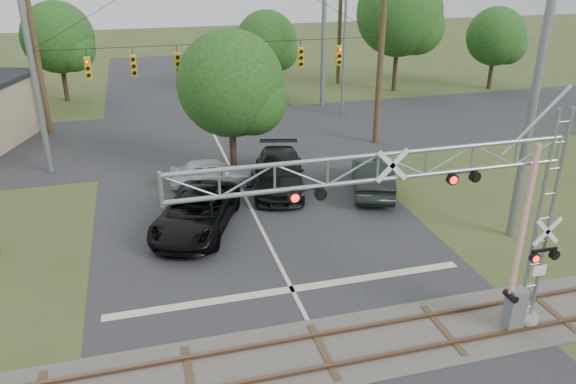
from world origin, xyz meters
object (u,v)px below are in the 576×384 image
object	(u,v)px
traffic_signal_span	(236,57)
pickup_black	(196,212)
sedan_silver	(212,173)
crossing_gantry	(447,210)
car_dark	(279,172)
streetlight	(342,48)

from	to	relation	value
traffic_signal_span	pickup_black	size ratio (longest dim) A/B	3.22
traffic_signal_span	sedan_silver	world-z (taller)	traffic_signal_span
crossing_gantry	traffic_signal_span	xyz separation A→B (m)	(-2.50, 18.36, 1.24)
crossing_gantry	sedan_silver	xyz separation A→B (m)	(-4.70, 14.10, -3.75)
crossing_gantry	traffic_signal_span	size ratio (longest dim) A/B	0.60
crossing_gantry	pickup_black	xyz separation A→B (m)	(-6.06, 9.42, -3.63)
sedan_silver	pickup_black	bearing A→B (deg)	167.58
pickup_black	car_dark	xyz separation A→B (m)	(4.57, 3.50, 0.03)
traffic_signal_span	car_dark	distance (m)	7.35
traffic_signal_span	streetlight	xyz separation A→B (m)	(8.64, 6.52, -0.89)
crossing_gantry	car_dark	xyz separation A→B (m)	(-1.50, 12.91, -3.61)
pickup_black	sedan_silver	world-z (taller)	pickup_black
streetlight	car_dark	bearing A→B (deg)	-122.56
traffic_signal_span	crossing_gantry	bearing A→B (deg)	-82.25
pickup_black	crossing_gantry	bearing A→B (deg)	-34.51
crossing_gantry	pickup_black	world-z (taller)	crossing_gantry
pickup_black	sedan_silver	size ratio (longest dim) A/B	1.43
traffic_signal_span	sedan_silver	size ratio (longest dim) A/B	4.59
traffic_signal_span	pickup_black	xyz separation A→B (m)	(-3.56, -8.94, -4.87)
pickup_black	traffic_signal_span	bearing A→B (deg)	90.98
traffic_signal_span	sedan_silver	xyz separation A→B (m)	(-2.20, -4.26, -4.99)
crossing_gantry	sedan_silver	bearing A→B (deg)	108.45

